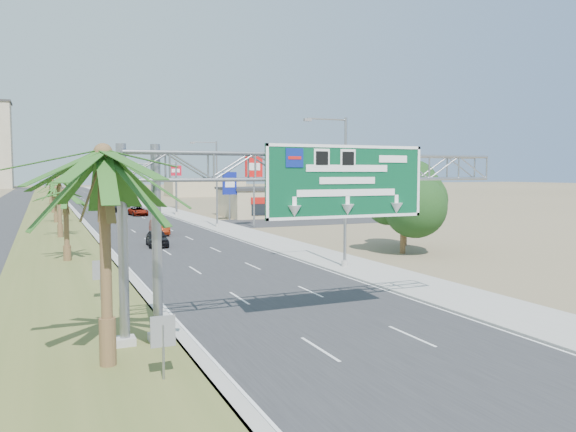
# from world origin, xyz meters

# --- Properties ---
(ground) EXTENTS (600.00, 600.00, 0.00)m
(ground) POSITION_xyz_m (0.00, 0.00, 0.00)
(ground) COLOR #8C7A59
(ground) RESTS_ON ground
(road) EXTENTS (12.00, 300.00, 0.02)m
(road) POSITION_xyz_m (0.00, 110.00, 0.01)
(road) COLOR #28282B
(road) RESTS_ON ground
(sidewalk_right) EXTENTS (4.00, 300.00, 0.10)m
(sidewalk_right) POSITION_xyz_m (8.50, 110.00, 0.05)
(sidewalk_right) COLOR #9E9B93
(sidewalk_right) RESTS_ON ground
(median_grass) EXTENTS (7.00, 300.00, 0.12)m
(median_grass) POSITION_xyz_m (-10.00, 110.00, 0.06)
(median_grass) COLOR #525C28
(median_grass) RESTS_ON ground
(opposing_road) EXTENTS (8.00, 300.00, 0.02)m
(opposing_road) POSITION_xyz_m (-17.00, 110.00, 0.01)
(opposing_road) COLOR #28282B
(opposing_road) RESTS_ON ground
(sign_gantry) EXTENTS (16.75, 1.24, 7.50)m
(sign_gantry) POSITION_xyz_m (-1.06, 9.93, 6.06)
(sign_gantry) COLOR gray
(sign_gantry) RESTS_ON ground
(palm_near) EXTENTS (5.70, 5.70, 8.35)m
(palm_near) POSITION_xyz_m (-9.20, 8.00, 6.93)
(palm_near) COLOR brown
(palm_near) RESTS_ON ground
(palm_row_b) EXTENTS (3.99, 3.99, 5.95)m
(palm_row_b) POSITION_xyz_m (-9.50, 32.00, 4.90)
(palm_row_b) COLOR brown
(palm_row_b) RESTS_ON ground
(palm_row_c) EXTENTS (3.99, 3.99, 6.75)m
(palm_row_c) POSITION_xyz_m (-9.50, 48.00, 5.66)
(palm_row_c) COLOR brown
(palm_row_c) RESTS_ON ground
(palm_row_d) EXTENTS (3.99, 3.99, 5.45)m
(palm_row_d) POSITION_xyz_m (-9.50, 66.00, 4.42)
(palm_row_d) COLOR brown
(palm_row_d) RESTS_ON ground
(palm_row_e) EXTENTS (3.99, 3.99, 6.15)m
(palm_row_e) POSITION_xyz_m (-9.50, 85.00, 5.09)
(palm_row_e) COLOR brown
(palm_row_e) RESTS_ON ground
(palm_row_f) EXTENTS (3.99, 3.99, 5.75)m
(palm_row_f) POSITION_xyz_m (-9.50, 110.00, 4.71)
(palm_row_f) COLOR brown
(palm_row_f) RESTS_ON ground
(streetlight_near) EXTENTS (3.27, 0.44, 10.00)m
(streetlight_near) POSITION_xyz_m (7.30, 22.00, 4.69)
(streetlight_near) COLOR gray
(streetlight_near) RESTS_ON ground
(streetlight_mid) EXTENTS (3.27, 0.44, 10.00)m
(streetlight_mid) POSITION_xyz_m (7.30, 52.00, 4.69)
(streetlight_mid) COLOR gray
(streetlight_mid) RESTS_ON ground
(streetlight_far) EXTENTS (3.27, 0.44, 10.00)m
(streetlight_far) POSITION_xyz_m (7.30, 88.00, 4.69)
(streetlight_far) COLOR gray
(streetlight_far) RESTS_ON ground
(signal_mast) EXTENTS (10.28, 0.71, 8.00)m
(signal_mast) POSITION_xyz_m (5.17, 71.97, 4.85)
(signal_mast) COLOR gray
(signal_mast) RESTS_ON ground
(store_building) EXTENTS (18.00, 10.00, 4.00)m
(store_building) POSITION_xyz_m (22.00, 66.00, 2.00)
(store_building) COLOR tan
(store_building) RESTS_ON ground
(oak_near) EXTENTS (4.50, 4.50, 6.80)m
(oak_near) POSITION_xyz_m (15.00, 26.00, 4.53)
(oak_near) COLOR brown
(oak_near) RESTS_ON ground
(oak_far) EXTENTS (3.50, 3.50, 5.60)m
(oak_far) POSITION_xyz_m (18.00, 30.00, 3.82)
(oak_far) COLOR brown
(oak_far) RESTS_ON ground
(median_signback_a) EXTENTS (0.75, 0.08, 2.08)m
(median_signback_a) POSITION_xyz_m (-7.80, 6.00, 1.45)
(median_signback_a) COLOR gray
(median_signback_a) RESTS_ON ground
(median_signback_b) EXTENTS (0.75, 0.08, 2.08)m
(median_signback_b) POSITION_xyz_m (-8.50, 18.00, 1.45)
(median_signback_b) COLOR gray
(median_signback_b) RESTS_ON ground
(building_distant_right) EXTENTS (20.00, 12.00, 5.00)m
(building_distant_right) POSITION_xyz_m (30.00, 140.00, 2.50)
(building_distant_right) COLOR tan
(building_distant_right) RESTS_ON ground
(car_left_lane) EXTENTS (2.00, 4.34, 1.44)m
(car_left_lane) POSITION_xyz_m (-2.00, 38.16, 0.72)
(car_left_lane) COLOR black
(car_left_lane) RESTS_ON ground
(car_mid_lane) EXTENTS (1.84, 4.68, 1.52)m
(car_mid_lane) POSITION_xyz_m (-0.09, 47.13, 0.76)
(car_mid_lane) COLOR maroon
(car_mid_lane) RESTS_ON ground
(car_right_lane) EXTENTS (2.62, 4.95, 1.32)m
(car_right_lane) POSITION_xyz_m (2.00, 74.59, 0.66)
(car_right_lane) COLOR gray
(car_right_lane) RESTS_ON ground
(car_far) EXTENTS (2.89, 5.80, 1.62)m
(car_far) POSITION_xyz_m (-0.78, 84.74, 0.81)
(car_far) COLOR black
(car_far) RESTS_ON ground
(pole_sign_red_near) EXTENTS (2.37, 1.07, 8.49)m
(pole_sign_red_near) POSITION_xyz_m (11.59, 50.70, 6.63)
(pole_sign_red_near) COLOR gray
(pole_sign_red_near) RESTS_ON ground
(pole_sign_blue) EXTENTS (2.02, 0.64, 6.69)m
(pole_sign_blue) POSITION_xyz_m (11.93, 61.04, 4.78)
(pole_sign_blue) COLOR gray
(pole_sign_blue) RESTS_ON ground
(pole_sign_red_far) EXTENTS (2.21, 0.78, 7.87)m
(pole_sign_red_far) POSITION_xyz_m (10.80, 88.88, 6.19)
(pole_sign_red_far) COLOR gray
(pole_sign_red_far) RESTS_ON ground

